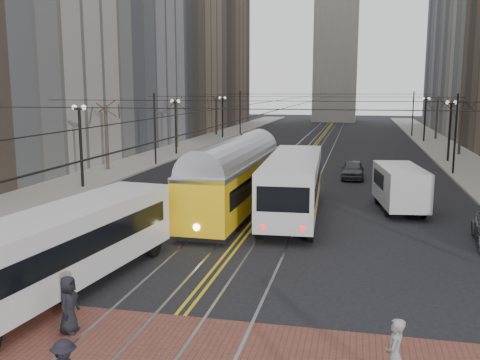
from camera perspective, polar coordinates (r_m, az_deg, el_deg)
The scene contains 17 objects.
ground at distance 18.14m, azimuth -5.37°, elevation -12.97°, with size 260.00×260.00×0.00m, color black.
sidewalk_left at distance 64.55m, azimuth -5.85°, elevation 3.53°, with size 5.00×140.00×0.15m, color gray.
sidewalk_right at distance 62.08m, azimuth 21.50°, elevation 2.66°, with size 5.00×140.00×0.15m, color gray.
streetcar_rails at distance 61.53m, azimuth 7.55°, elevation 3.13°, with size 4.80×130.00×0.02m, color gray.
centre_lines at distance 61.53m, azimuth 7.55°, elevation 3.13°, with size 0.42×130.00×0.01m, color gold.
building_left_mid at distance 69.83m, azimuth -14.45°, elevation 17.68°, with size 16.00×20.00×34.00m, color slate.
building_left_far at distance 107.23m, azimuth -4.44°, elevation 16.67°, with size 16.00×20.00×40.00m, color brown.
lamp_posts at distance 45.16m, azimuth 5.82°, elevation 4.36°, with size 27.60×57.20×5.60m.
street_trees at distance 51.59m, azimuth 6.67°, elevation 5.01°, with size 31.68×53.28×5.60m.
trolley_wires at distance 51.11m, azimuth 6.64°, elevation 6.06°, with size 25.96×120.00×6.60m.
transit_bus at distance 19.49m, azimuth -18.50°, elevation -7.30°, with size 2.41×11.58×2.89m, color silver.
streetcar at distance 30.33m, azimuth -0.55°, elevation -0.41°, with size 2.60×13.98×3.30m, color yellow.
rear_bus at distance 29.74m, azimuth 5.69°, elevation -0.69°, with size 2.72×12.53×3.27m, color silver.
cargo_van at distance 32.16m, azimuth 16.69°, elevation -0.91°, with size 2.22×5.78×2.56m, color silver.
sedan_grey at distance 42.82m, azimuth 11.93°, elevation 1.10°, with size 1.71×4.24×1.45m, color #3D3F45.
pedestrian_a at distance 16.54m, azimuth -17.82°, elevation -12.51°, with size 0.83×0.54×1.69m, color black.
pedestrian_b at distance 13.44m, azimuth 16.15°, elevation -17.55°, with size 0.66×0.43×1.80m, color gray.
Camera 1 is at (5.22, -15.91, 6.99)m, focal length 40.00 mm.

